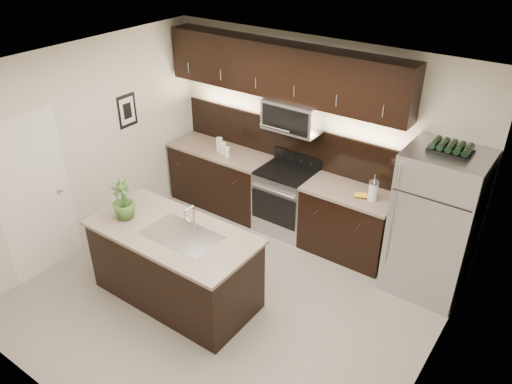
{
  "coord_description": "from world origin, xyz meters",
  "views": [
    {
      "loc": [
        2.9,
        -3.44,
        4.08
      ],
      "look_at": [
        0.05,
        0.55,
        1.24
      ],
      "focal_mm": 35.0,
      "sensor_mm": 36.0,
      "label": 1
    }
  ],
  "objects": [
    {
      "name": "wine_rack",
      "position": [
        1.8,
        1.63,
        1.86
      ],
      "size": [
        0.45,
        0.28,
        0.1
      ],
      "color": "black",
      "rests_on": "refrigerator"
    },
    {
      "name": "room_walls",
      "position": [
        -0.11,
        -0.04,
        1.7
      ],
      "size": [
        4.52,
        4.02,
        2.71
      ],
      "color": "beige",
      "rests_on": "ground"
    },
    {
      "name": "canisters",
      "position": [
        -1.3,
        1.61,
        1.03
      ],
      "size": [
        0.29,
        0.17,
        0.21
      ],
      "rotation": [
        0.0,
        0.0,
        -0.38
      ],
      "color": "silver",
      "rests_on": "counter_run"
    },
    {
      "name": "upper_fixtures",
      "position": [
        -0.43,
        1.84,
        2.14
      ],
      "size": [
        3.49,
        0.4,
        1.66
      ],
      "color": "black",
      "rests_on": "counter_run"
    },
    {
      "name": "ground",
      "position": [
        0.0,
        0.0,
        0.0
      ],
      "size": [
        4.5,
        4.5,
        0.0
      ],
      "primitive_type": "plane",
      "color": "gray",
      "rests_on": "ground"
    },
    {
      "name": "bananas",
      "position": [
        0.83,
        1.61,
        0.97
      ],
      "size": [
        0.24,
        0.21,
        0.06
      ],
      "primitive_type": "ellipsoid",
      "rotation": [
        0.0,
        0.0,
        0.39
      ],
      "color": "yellow",
      "rests_on": "counter_run"
    },
    {
      "name": "french_press",
      "position": [
        1.01,
        1.64,
        1.07
      ],
      "size": [
        0.12,
        0.12,
        0.34
      ],
      "rotation": [
        0.0,
        0.0,
        0.32
      ],
      "color": "silver",
      "rests_on": "counter_run"
    },
    {
      "name": "sink_faucet",
      "position": [
        -0.37,
        -0.26,
        0.96
      ],
      "size": [
        0.84,
        0.5,
        0.28
      ],
      "color": "silver",
      "rests_on": "island"
    },
    {
      "name": "refrigerator",
      "position": [
        1.8,
        1.63,
        0.9
      ],
      "size": [
        0.87,
        0.79,
        1.81
      ],
      "primitive_type": "cube",
      "color": "#B2B2B7",
      "rests_on": "ground"
    },
    {
      "name": "plant",
      "position": [
        -1.14,
        -0.38,
        1.18
      ],
      "size": [
        0.27,
        0.27,
        0.47
      ],
      "primitive_type": "imported",
      "rotation": [
        0.0,
        0.0,
        -0.01
      ],
      "color": "#385923",
      "rests_on": "island"
    },
    {
      "name": "island",
      "position": [
        -0.52,
        -0.27,
        0.47
      ],
      "size": [
        1.96,
        0.96,
        0.94
      ],
      "color": "black",
      "rests_on": "ground"
    },
    {
      "name": "counter_run",
      "position": [
        -0.46,
        1.69,
        0.47
      ],
      "size": [
        3.51,
        0.65,
        0.94
      ],
      "color": "black",
      "rests_on": "ground"
    }
  ]
}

